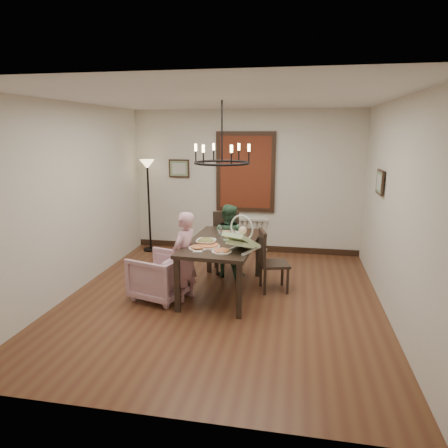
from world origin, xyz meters
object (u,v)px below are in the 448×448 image
(chair_right, at_px, (274,260))
(elderly_woman, at_px, (185,264))
(seated_man, at_px, (228,247))
(drinking_glass, at_px, (221,234))
(armchair, at_px, (160,276))
(chair_far, at_px, (227,242))
(floor_lamp, at_px, (149,207))
(baby_bouncer, at_px, (241,239))
(dining_table, at_px, (222,246))

(chair_right, relative_size, elderly_woman, 0.89)
(seated_man, xyz_separation_m, drinking_glass, (-0.01, -0.56, 0.36))
(elderly_woman, distance_m, seated_man, 1.16)
(armchair, bearing_deg, chair_right, 126.37)
(armchair, distance_m, drinking_glass, 1.10)
(chair_far, xyz_separation_m, elderly_woman, (-0.39, -1.28, 0.02))
(chair_far, bearing_deg, elderly_woman, -123.01)
(elderly_woman, bearing_deg, floor_lamp, -131.37)
(chair_far, relative_size, floor_lamp, 0.58)
(chair_right, height_order, armchair, chair_right)
(baby_bouncer, xyz_separation_m, floor_lamp, (-2.20, 2.32, -0.07))
(chair_far, bearing_deg, floor_lamp, 135.51)
(armchair, xyz_separation_m, seated_man, (0.82, 1.08, 0.18))
(chair_right, bearing_deg, elderly_woman, 99.47)
(dining_table, distance_m, baby_bouncer, 0.62)
(armchair, bearing_deg, floor_lamp, -139.81)
(floor_lamp, bearing_deg, chair_far, -28.30)
(chair_right, bearing_deg, chair_far, 34.87)
(baby_bouncer, relative_size, drinking_glass, 3.90)
(drinking_glass, bearing_deg, chair_right, 5.19)
(dining_table, xyz_separation_m, chair_right, (0.76, 0.22, -0.24))
(seated_man, bearing_deg, drinking_glass, 102.78)
(chair_far, xyz_separation_m, armchair, (-0.76, -1.30, -0.18))
(armchair, xyz_separation_m, floor_lamp, (-1.00, 2.24, 0.57))
(dining_table, relative_size, armchair, 2.40)
(dining_table, xyz_separation_m, floor_lamp, (-1.85, 1.87, 0.18))
(dining_table, height_order, seated_man, seated_man)
(baby_bouncer, bearing_deg, seated_man, 131.56)
(chair_far, height_order, chair_right, chair_far)
(elderly_woman, height_order, drinking_glass, elderly_woman)
(armchair, height_order, elderly_woman, elderly_woman)
(chair_right, height_order, seated_man, seated_man)
(chair_far, xyz_separation_m, baby_bouncer, (0.44, -1.37, 0.46))
(seated_man, bearing_deg, floor_lamp, -18.41)
(baby_bouncer, bearing_deg, dining_table, 151.05)
(floor_lamp, bearing_deg, armchair, -66.02)
(dining_table, xyz_separation_m, chair_far, (-0.09, 0.92, -0.20))
(chair_far, bearing_deg, chair_right, -55.62)
(armchair, distance_m, seated_man, 1.37)
(dining_table, height_order, drinking_glass, drinking_glass)
(chair_right, bearing_deg, floor_lamp, 42.04)
(floor_lamp, bearing_deg, baby_bouncer, -46.56)
(elderly_woman, xyz_separation_m, floor_lamp, (-1.37, 2.23, 0.36))
(chair_far, relative_size, armchair, 1.41)
(chair_right, distance_m, armchair, 1.73)
(floor_lamp, bearing_deg, drinking_glass, -43.76)
(seated_man, xyz_separation_m, floor_lamp, (-1.81, 1.16, 0.39))
(elderly_woman, height_order, baby_bouncer, baby_bouncer)
(dining_table, xyz_separation_m, drinking_glass, (-0.05, 0.15, 0.15))
(elderly_woman, distance_m, baby_bouncer, 0.94)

